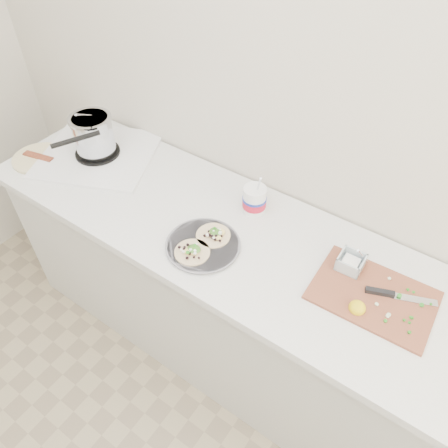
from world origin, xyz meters
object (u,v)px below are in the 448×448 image
Objects in this scene: taco_plate at (203,244)px; tub at (255,198)px; cutboard at (373,291)px; bacon_plate at (39,158)px; stove at (95,141)px.

taco_plate is 1.32× the size of tub.
cutboard is at bearing -12.48° from tub.
cutboard is 1.63m from bacon_plate.
taco_plate is at bearing -167.46° from cutboard.
cutboard reaches higher than bacon_plate.
stove is 0.29m from bacon_plate.
taco_plate is 0.99m from bacon_plate.
tub is (0.05, 0.29, 0.05)m from taco_plate.
cutboard is at bearing 14.58° from taco_plate.
taco_plate is 1.19× the size of bacon_plate.
tub is 0.53× the size of cutboard.
stove is at bearing 166.59° from taco_plate.
taco_plate is at bearing -100.36° from tub.
cutboard is at bearing 5.71° from bacon_plate.
bacon_plate is at bearing -163.25° from stove.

